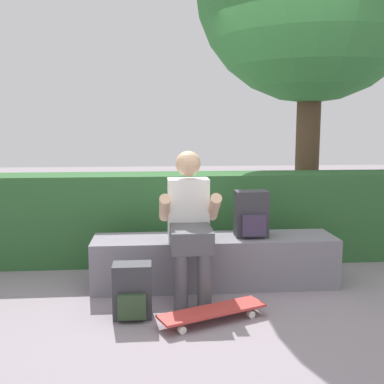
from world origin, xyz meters
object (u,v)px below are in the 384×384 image
object	(u,v)px
backpack_on_bench	(252,215)
person_skater	(190,220)
bench_main	(215,261)
skateboard_near_person	(213,311)
backpack_on_ground	(132,292)

from	to	relation	value
backpack_on_bench	person_skater	bearing A→B (deg)	-159.79
person_skater	backpack_on_bench	distance (m)	0.59
bench_main	skateboard_near_person	xyz separation A→B (m)	(-0.11, -0.76, -0.14)
skateboard_near_person	backpack_on_ground	xyz separation A→B (m)	(-0.57, 0.13, 0.12)
skateboard_near_person	backpack_on_ground	distance (m)	0.60
person_skater	backpack_on_bench	bearing A→B (deg)	20.21
person_skater	backpack_on_bench	size ratio (longest dim) A/B	2.95
bench_main	backpack_on_bench	xyz separation A→B (m)	(0.32, -0.01, 0.41)
skateboard_near_person	backpack_on_bench	world-z (taller)	backpack_on_bench
bench_main	skateboard_near_person	bearing A→B (deg)	-98.52
backpack_on_bench	backpack_on_ground	xyz separation A→B (m)	(-1.00, -0.62, -0.43)
backpack_on_bench	skateboard_near_person	bearing A→B (deg)	-119.93
backpack_on_ground	skateboard_near_person	bearing A→B (deg)	-12.40
person_skater	backpack_on_ground	xyz separation A→B (m)	(-0.45, -0.42, -0.44)
backpack_on_bench	backpack_on_ground	world-z (taller)	backpack_on_bench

